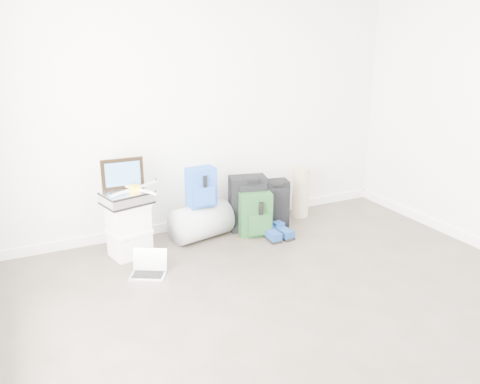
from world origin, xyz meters
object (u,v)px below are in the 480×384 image
boxes_stack (129,230)px  briefcase (127,198)px  duffel_bag (201,222)px  laptop (149,269)px  carry_on (273,204)px  large_suitcase (248,203)px

boxes_stack → briefcase: (0.00, 0.00, 0.33)m
briefcase → duffel_bag: size_ratio=0.71×
duffel_bag → laptop: duffel_bag is taller
duffel_bag → briefcase: bearing=173.8°
briefcase → duffel_bag: briefcase is taller
boxes_stack → duffel_bag: (0.79, 0.08, -0.08)m
boxes_stack → laptop: size_ratio=1.40×
briefcase → laptop: 0.72m
briefcase → laptop: briefcase is taller
boxes_stack → duffel_bag: size_ratio=0.88×
boxes_stack → duffel_bag: 0.80m
briefcase → carry_on: bearing=-12.4°
large_suitcase → carry_on: large_suitcase is taller
duffel_bag → laptop: 0.94m
briefcase → large_suitcase: briefcase is taller
large_suitcase → boxes_stack: bearing=-162.4°
laptop → duffel_bag: bearing=66.8°
large_suitcase → laptop: (-1.30, -0.56, -0.25)m
briefcase → large_suitcase: bearing=-9.7°
duffel_bag → large_suitcase: size_ratio=1.00×
large_suitcase → laptop: large_suitcase is taller
briefcase → laptop: size_ratio=1.13×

